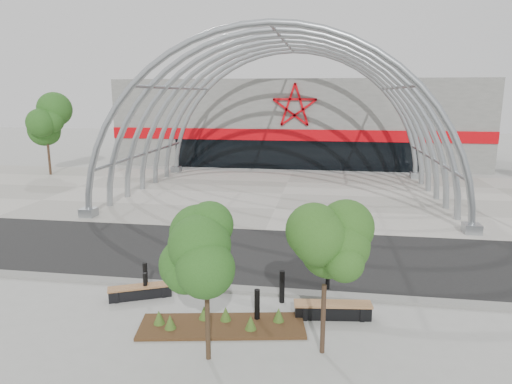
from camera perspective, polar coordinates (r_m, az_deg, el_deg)
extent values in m
plane|color=#9A9994|center=(16.35, -2.22, -11.91)|extent=(140.00, 140.00, 0.00)
cube|color=black|center=(19.54, -0.23, -7.75)|extent=(140.00, 7.00, 0.02)
cube|color=#9C988E|center=(31.00, 3.29, -0.24)|extent=(60.00, 17.00, 0.04)
cube|color=slate|center=(16.10, -2.40, -12.07)|extent=(60.00, 0.50, 0.12)
cube|color=slate|center=(48.30, 5.49, 8.93)|extent=(34.00, 15.00, 8.00)
cube|color=black|center=(41.14, 4.78, 4.62)|extent=(22.00, 0.25, 2.60)
cube|color=#C5030B|center=(40.95, 4.82, 7.12)|extent=(34.00, 0.30, 1.00)
torus|color=#94999E|center=(23.78, 1.50, -4.12)|extent=(20.36, 0.36, 20.36)
torus|color=#94999E|center=(26.17, 2.21, -2.61)|extent=(20.36, 0.36, 20.36)
torus|color=#94999E|center=(28.58, 2.80, -1.35)|extent=(20.36, 0.36, 20.36)
torus|color=#94999E|center=(31.00, 3.29, -0.28)|extent=(20.36, 0.36, 20.36)
torus|color=#94999E|center=(33.44, 3.72, 0.63)|extent=(20.36, 0.36, 20.36)
torus|color=#94999E|center=(35.88, 4.08, 1.42)|extent=(20.36, 0.36, 20.36)
torus|color=#94999E|center=(38.34, 4.40, 2.10)|extent=(20.36, 0.36, 20.36)
cylinder|color=#94999E|center=(31.15, 21.36, 3.80)|extent=(0.20, 15.00, 0.20)
cylinder|color=#94999E|center=(30.43, 17.16, 12.40)|extent=(0.20, 15.00, 0.20)
cylinder|color=#94999E|center=(30.46, 3.53, 18.42)|extent=(0.20, 15.00, 0.20)
cylinder|color=#94999E|center=(31.76, -9.67, 12.72)|extent=(0.20, 15.00, 0.20)
cylinder|color=#94999E|center=(32.91, -13.69, 4.69)|extent=(0.20, 15.00, 0.20)
cube|color=#94999E|center=(26.84, -20.20, -2.43)|extent=(0.80, 0.80, 0.50)
cube|color=#94999E|center=(40.31, -9.92, 2.81)|extent=(0.80, 0.80, 0.50)
cube|color=#94999E|center=(24.57, 25.37, -4.18)|extent=(0.80, 0.80, 0.50)
cube|color=#94999E|center=(38.83, 19.29, 1.96)|extent=(0.80, 0.80, 0.50)
cube|color=#342413|center=(13.87, -4.25, -16.37)|extent=(4.97, 2.29, 0.09)
cone|color=#426422|center=(13.75, -10.69, -15.64)|extent=(0.33, 0.33, 0.41)
cone|color=#426422|center=(14.00, -3.82, -14.92)|extent=(0.33, 0.33, 0.41)
cone|color=#426422|center=(13.49, -0.68, -15.99)|extent=(0.33, 0.33, 0.41)
cone|color=#426422|center=(14.12, -6.50, -14.71)|extent=(0.33, 0.33, 0.41)
cone|color=#426422|center=(13.93, 2.84, -15.05)|extent=(0.33, 0.33, 0.41)
cone|color=#426422|center=(14.06, -12.03, -15.05)|extent=(0.33, 0.33, 0.41)
cylinder|color=#2F2213|center=(12.04, -6.06, -15.93)|extent=(0.13, 0.13, 2.01)
ellipsoid|color=#1D4816|center=(11.29, -6.27, -7.70)|extent=(1.73, 1.73, 2.20)
cylinder|color=black|center=(12.39, 8.39, -15.44)|extent=(0.13, 0.13, 1.90)
ellipsoid|color=#284C17|center=(11.69, 8.65, -7.90)|extent=(1.57, 1.57, 2.08)
cube|color=black|center=(16.02, -14.24, -12.15)|extent=(2.00, 1.19, 0.34)
cube|color=black|center=(16.01, -17.02, -12.20)|extent=(0.30, 0.45, 0.40)
cube|color=black|center=(16.03, -11.48, -11.88)|extent=(0.30, 0.45, 0.40)
cube|color=brown|center=(15.92, -14.29, -11.39)|extent=(2.07, 1.28, 0.06)
cube|color=black|center=(14.48, 9.55, -14.56)|extent=(2.31, 0.70, 0.39)
cube|color=black|center=(14.38, 6.07, -14.50)|extent=(0.20, 0.51, 0.46)
cube|color=black|center=(14.60, 12.99, -14.33)|extent=(0.20, 0.51, 0.46)
cube|color=#905A3E|center=(14.36, 9.59, -13.63)|extent=(2.38, 0.79, 0.07)
cylinder|color=black|center=(15.90, -13.66, -11.27)|extent=(0.14, 0.14, 0.86)
cylinder|color=black|center=(16.51, -13.67, -10.17)|extent=(0.16, 0.16, 0.97)
cylinder|color=black|center=(15.13, 3.27, -11.74)|extent=(0.17, 0.17, 1.08)
cylinder|color=black|center=(13.95, 0.14, -14.02)|extent=(0.16, 0.16, 1.02)
cylinder|color=black|center=(16.27, 8.96, -10.45)|extent=(0.14, 0.14, 0.90)
cylinder|color=#301E13|center=(41.84, -24.47, 4.18)|extent=(0.20, 0.20, 3.30)
ellipsoid|color=#1D4916|center=(41.58, -24.83, 8.27)|extent=(3.00, 3.00, 3.60)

